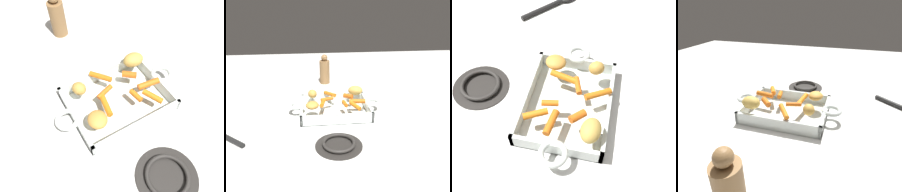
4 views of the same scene
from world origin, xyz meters
TOP-DOWN VIEW (x-y plane):
  - ground_plane at (0.00, 0.00)m, footprint 2.31×2.31m
  - roasting_dish at (0.00, 0.00)m, footprint 0.38×0.22m
  - baby_carrot_southeast at (0.04, -0.04)m, footprint 0.02×0.04m
  - baby_carrot_northeast at (-0.05, -0.02)m, footprint 0.03×0.07m
  - baby_carrot_long at (-0.03, 0.02)m, footprint 0.05×0.03m
  - baby_carrot_northwest at (0.07, -0.06)m, footprint 0.04×0.06m
  - baby_carrot_center_right at (-0.01, 0.07)m, footprint 0.05×0.07m
  - baby_carrot_center_left at (0.06, 0.04)m, footprint 0.04×0.04m
  - baby_carrot_southwest at (0.09, -0.02)m, footprint 0.07×0.03m
  - potato_near_roast at (-0.09, 0.06)m, footprint 0.05×0.05m
  - potato_whole at (-0.09, -0.05)m, footprint 0.06×0.06m
  - potato_golden_small at (0.10, 0.07)m, footprint 0.07×0.05m
  - stove_burner_rear at (-0.01, -0.25)m, footprint 0.15×0.15m
  - serving_spoon at (-0.43, -0.13)m, footprint 0.20×0.17m

SIDE VIEW (x-z plane):
  - ground_plane at x=0.00m, z-range 0.00..0.00m
  - stove_burner_rear at x=-0.01m, z-range 0.00..0.02m
  - serving_spoon at x=-0.43m, z-range 0.00..0.02m
  - roasting_dish at x=0.00m, z-range -0.01..0.04m
  - baby_carrot_long at x=-0.03m, z-range 0.05..0.06m
  - baby_carrot_southeast at x=0.04m, z-range 0.05..0.06m
  - baby_carrot_center_right at x=-0.01m, z-range 0.04..0.07m
  - baby_carrot_northwest at x=0.07m, z-range 0.04..0.06m
  - baby_carrot_northeast at x=-0.05m, z-range 0.04..0.07m
  - baby_carrot_southwest at x=0.09m, z-range 0.05..0.06m
  - baby_carrot_center_left at x=0.06m, z-range 0.04..0.07m
  - potato_whole at x=-0.09m, z-range 0.05..0.07m
  - potato_near_roast at x=-0.09m, z-range 0.05..0.08m
  - potato_golden_small at x=0.10m, z-range 0.05..0.09m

